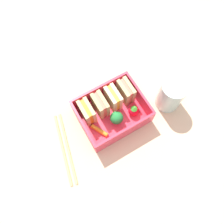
% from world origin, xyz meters
% --- Properties ---
extents(ground_plane, '(1.20, 1.20, 0.02)m').
position_xyz_m(ground_plane, '(0.00, 0.00, -0.01)').
color(ground_plane, '#DFAF8C').
extents(bento_tray, '(0.17, 0.14, 0.01)m').
position_xyz_m(bento_tray, '(0.00, 0.00, 0.01)').
color(bento_tray, '#DE334A').
rests_on(bento_tray, ground_plane).
extents(bento_rim, '(0.17, 0.14, 0.05)m').
position_xyz_m(bento_rim, '(0.00, 0.00, 0.04)').
color(bento_rim, '#DE334A').
rests_on(bento_rim, bento_tray).
extents(sandwich_left, '(0.03, 0.05, 0.06)m').
position_xyz_m(sandwich_left, '(-0.06, 0.03, 0.04)').
color(sandwich_left, '#D3B47A').
rests_on(sandwich_left, bento_tray).
extents(sandwich_center_left, '(0.03, 0.05, 0.06)m').
position_xyz_m(sandwich_center_left, '(-0.02, 0.03, 0.04)').
color(sandwich_center_left, tan).
rests_on(sandwich_center_left, bento_tray).
extents(sandwich_center, '(0.03, 0.05, 0.06)m').
position_xyz_m(sandwich_center, '(0.02, 0.03, 0.04)').
color(sandwich_center, beige).
rests_on(sandwich_center, bento_tray).
extents(sandwich_center_right, '(0.03, 0.05, 0.06)m').
position_xyz_m(sandwich_center_right, '(0.06, 0.03, 0.04)').
color(sandwich_center_right, tan).
rests_on(sandwich_center_right, bento_tray).
extents(carrot_stick_far_left, '(0.03, 0.05, 0.01)m').
position_xyz_m(carrot_stick_far_left, '(-0.05, -0.02, 0.02)').
color(carrot_stick_far_left, orange).
rests_on(carrot_stick_far_left, bento_tray).
extents(broccoli_floret, '(0.03, 0.03, 0.04)m').
position_xyz_m(broccoli_floret, '(-0.00, -0.02, 0.04)').
color(broccoli_floret, '#81BB5A').
rests_on(broccoli_floret, bento_tray).
extents(strawberry_far_left, '(0.03, 0.03, 0.03)m').
position_xyz_m(strawberry_far_left, '(0.05, -0.02, 0.03)').
color(strawberry_far_left, red).
rests_on(strawberry_far_left, bento_tray).
extents(chopstick_pair, '(0.06, 0.19, 0.01)m').
position_xyz_m(chopstick_pair, '(-0.15, -0.02, 0.00)').
color(chopstick_pair, tan).
rests_on(chopstick_pair, ground_plane).
extents(drinking_glass, '(0.07, 0.07, 0.09)m').
position_xyz_m(drinking_glass, '(0.15, -0.04, 0.05)').
color(drinking_glass, silver).
rests_on(drinking_glass, ground_plane).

